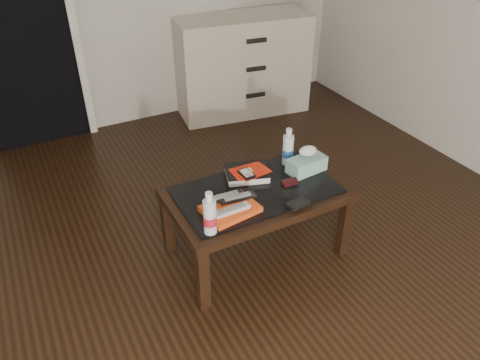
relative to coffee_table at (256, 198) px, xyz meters
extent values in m
plane|color=black|center=(-0.53, -0.39, -0.40)|extent=(5.00, 5.00, 0.00)
cube|color=black|center=(-0.93, 2.08, 0.60)|extent=(0.80, 0.05, 2.00)
cube|color=silver|center=(-0.51, 2.05, 0.60)|extent=(0.06, 0.04, 2.04)
cube|color=black|center=(-0.46, -0.26, -0.20)|extent=(0.06, 0.06, 0.40)
cube|color=black|center=(0.46, -0.26, -0.20)|extent=(0.06, 0.06, 0.40)
cube|color=black|center=(-0.46, 0.26, -0.20)|extent=(0.06, 0.06, 0.40)
cube|color=black|center=(0.46, 0.26, -0.20)|extent=(0.06, 0.06, 0.40)
cube|color=black|center=(0.00, 0.00, 0.03)|extent=(1.00, 0.60, 0.05)
cube|color=black|center=(0.00, 0.00, 0.06)|extent=(0.90, 0.50, 0.01)
cube|color=beige|center=(0.89, 1.84, 0.05)|extent=(1.26, 0.66, 0.90)
cylinder|color=black|center=(0.89, 1.58, -0.15)|extent=(0.18, 0.06, 0.04)
cylinder|color=black|center=(0.89, 1.58, 0.10)|extent=(0.18, 0.06, 0.04)
cylinder|color=black|center=(0.89, 1.58, 0.35)|extent=(0.18, 0.06, 0.04)
cube|color=#E64715|center=(-0.22, -0.11, 0.08)|extent=(0.31, 0.25, 0.03)
cube|color=#B1B1B6|center=(-0.23, -0.15, 0.11)|extent=(0.20, 0.05, 0.02)
cube|color=black|center=(-0.16, -0.07, 0.11)|extent=(0.20, 0.07, 0.02)
cube|color=black|center=(-0.21, -0.03, 0.11)|extent=(0.20, 0.06, 0.02)
cube|color=black|center=(0.02, 0.14, 0.09)|extent=(0.30, 0.27, 0.05)
cube|color=red|center=(0.01, 0.12, 0.11)|extent=(0.19, 0.14, 0.01)
cube|color=black|center=(-0.02, 0.09, 0.12)|extent=(0.07, 0.11, 0.02)
cube|color=black|center=(0.20, -0.04, 0.08)|extent=(0.09, 0.05, 0.02)
cube|color=black|center=(0.12, -0.24, 0.07)|extent=(0.13, 0.08, 0.02)
cylinder|color=silver|center=(-0.39, -0.22, 0.18)|extent=(0.08, 0.08, 0.24)
cylinder|color=silver|center=(0.31, 0.15, 0.18)|extent=(0.08, 0.08, 0.24)
cube|color=#238272|center=(0.36, 0.03, 0.11)|extent=(0.24, 0.14, 0.09)
camera|label=1|loc=(-1.10, -1.88, 1.58)|focal=35.00mm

